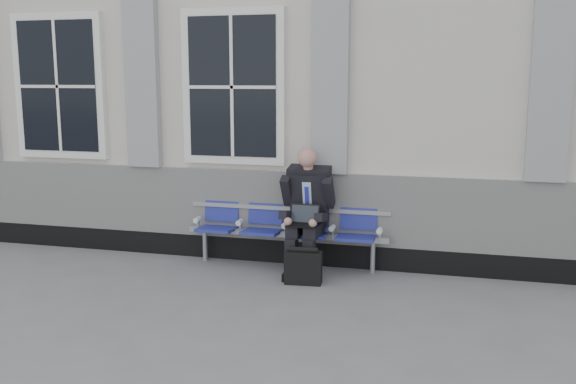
# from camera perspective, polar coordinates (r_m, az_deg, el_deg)

# --- Properties ---
(ground) EXTENTS (70.00, 70.00, 0.00)m
(ground) POSITION_cam_1_polar(r_m,az_deg,el_deg) (7.41, -11.01, -8.69)
(ground) COLOR slate
(ground) RESTS_ON ground
(station_building) EXTENTS (14.40, 4.40, 4.49)m
(station_building) POSITION_cam_1_polar(r_m,az_deg,el_deg) (10.26, -3.04, 9.31)
(station_building) COLOR beige
(station_building) RESTS_ON ground
(bench) EXTENTS (2.60, 0.47, 0.91)m
(bench) POSITION_cam_1_polar(r_m,az_deg,el_deg) (8.09, -0.13, -2.83)
(bench) COLOR #9EA0A3
(bench) RESTS_ON ground
(businessman) EXTENTS (0.64, 0.86, 1.53)m
(businessman) POSITION_cam_1_polar(r_m,az_deg,el_deg) (7.83, 1.70, -1.30)
(businessman) COLOR black
(businessman) RESTS_ON ground
(briefcase) EXTENTS (0.44, 0.22, 0.44)m
(briefcase) POSITION_cam_1_polar(r_m,az_deg,el_deg) (7.49, 1.37, -6.67)
(briefcase) COLOR black
(briefcase) RESTS_ON ground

